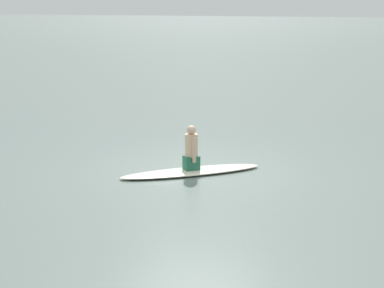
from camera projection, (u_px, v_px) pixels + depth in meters
The scene contains 3 objects.
ground_plane at pixel (192, 170), 13.30m from camera, with size 400.00×400.00×0.00m, color slate.
surfboard at pixel (191, 171), 13.05m from camera, with size 2.97×0.66×0.09m, color silver.
person_paddler at pixel (191, 150), 12.96m from camera, with size 0.38×0.38×0.90m.
Camera 1 is at (-11.34, -6.15, 3.30)m, focal length 60.59 mm.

